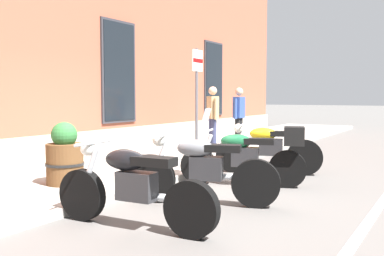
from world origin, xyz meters
The scene contains 11 objects.
ground_plane centered at (0.00, 0.00, 0.00)m, with size 140.00×140.00×0.00m, color #565451.
sidewalk centered at (0.00, 1.56, 0.06)m, with size 30.28×3.13×0.12m, color gray.
lane_stripe centered at (0.00, -3.20, 0.00)m, with size 30.28×0.12×0.01m, color silver.
motorcycle_black_naked centered at (-1.99, -0.96, 0.48)m, with size 0.62×2.09×0.97m.
motorcycle_grey_naked centered at (-0.65, -1.09, 0.48)m, with size 0.89×2.03×0.97m.
motorcycle_green_touring centered at (0.83, -1.14, 0.54)m, with size 0.97×2.03×1.29m.
motorcycle_yellow_naked centered at (2.06, -0.97, 0.48)m, with size 0.83×1.97×0.96m.
pedestrian_tan_coat centered at (3.92, 1.27, 1.03)m, with size 0.48×0.55×1.62m.
pedestrian_blue_top centered at (4.75, 0.92, 1.02)m, with size 0.59×0.23×1.60m.
parking_sign centered at (1.97, 0.57, 1.65)m, with size 0.36×0.07×2.36m.
barrel_planter centered at (-1.09, 1.12, 0.54)m, with size 0.60×0.60×0.97m.
Camera 1 is at (-5.64, -4.03, 1.49)m, focal length 39.85 mm.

